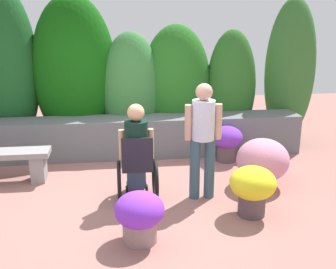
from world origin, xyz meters
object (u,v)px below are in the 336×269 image
(person_standing_companion, at_px, (203,134))
(flower_pot_terracotta_by_wall, at_px, (263,162))
(person_in_wheelchair, at_px, (137,156))
(flower_pot_purple_near, at_px, (140,215))
(flower_pot_small_foreground, at_px, (227,141))
(flower_pot_red_accent, at_px, (253,187))

(person_standing_companion, xyz_separation_m, flower_pot_terracotta_by_wall, (0.95, 0.29, -0.55))
(person_in_wheelchair, distance_m, flower_pot_terracotta_by_wall, 1.85)
(flower_pot_purple_near, height_order, flower_pot_small_foreground, flower_pot_small_foreground)
(person_in_wheelchair, xyz_separation_m, person_standing_companion, (0.87, -0.06, 0.28))
(flower_pot_purple_near, height_order, flower_pot_red_accent, flower_pot_red_accent)
(person_in_wheelchair, relative_size, flower_pot_red_accent, 2.10)
(person_standing_companion, xyz_separation_m, flower_pot_small_foreground, (0.69, 1.34, -0.55))
(flower_pot_red_accent, height_order, flower_pot_small_foreground, flower_pot_red_accent)
(flower_pot_red_accent, xyz_separation_m, flower_pot_small_foreground, (0.17, 1.91, -0.01))
(person_standing_companion, xyz_separation_m, flower_pot_red_accent, (0.52, -0.57, -0.53))
(person_standing_companion, bearing_deg, flower_pot_purple_near, -117.46)
(person_in_wheelchair, bearing_deg, flower_pot_small_foreground, 40.21)
(person_in_wheelchair, bearing_deg, flower_pot_terracotta_by_wall, 8.07)
(flower_pot_small_foreground, bearing_deg, flower_pot_red_accent, -95.09)
(person_standing_companion, distance_m, flower_pot_small_foreground, 1.61)
(flower_pot_small_foreground, bearing_deg, person_in_wheelchair, -140.66)
(flower_pot_purple_near, height_order, flower_pot_terracotta_by_wall, flower_pot_terracotta_by_wall)
(flower_pot_red_accent, distance_m, flower_pot_small_foreground, 1.92)
(flower_pot_terracotta_by_wall, distance_m, flower_pot_red_accent, 0.96)
(person_standing_companion, distance_m, flower_pot_red_accent, 0.94)
(person_standing_companion, distance_m, flower_pot_purple_near, 1.48)
(flower_pot_purple_near, bearing_deg, flower_pot_terracotta_by_wall, 35.28)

